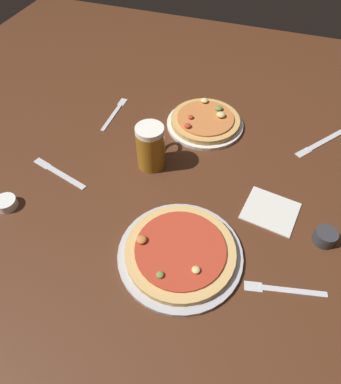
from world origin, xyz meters
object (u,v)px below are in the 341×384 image
pizza_plate_near (180,252)px  napkin_folded (271,210)px  knife_right (59,173)px  fork_spare (283,290)px  beer_mug_dark (151,146)px  pizza_plate_far (205,121)px  ramekin_butter (6,203)px  fork_left (115,113)px  knife_spare (322,142)px  ramekin_sauce (325,237)px

pizza_plate_near → napkin_folded: 0.30m
knife_right → fork_spare: size_ratio=1.08×
pizza_plate_near → beer_mug_dark: (-0.19, 0.29, 0.06)m
napkin_folded → pizza_plate_far: bearing=131.8°
fork_spare → pizza_plate_far: bearing=122.3°
ramekin_butter → fork_left: bearing=77.7°
ramekin_butter → knife_spare: (0.85, 0.58, -0.01)m
pizza_plate_near → knife_spare: (0.32, 0.58, -0.01)m
napkin_folded → fork_left: size_ratio=0.72×
beer_mug_dark → fork_spare: 0.55m
fork_spare → pizza_plate_near: bearing=178.0°
napkin_folded → knife_spare: size_ratio=0.72×
pizza_plate_near → knife_spare: 0.66m
pizza_plate_far → ramekin_butter: 0.71m
pizza_plate_far → ramekin_butter: (-0.45, -0.55, -0.00)m
knife_right → beer_mug_dark: bearing=28.0°
beer_mug_dark → fork_left: bearing=138.6°
ramekin_sauce → fork_spare: 0.20m
napkin_folded → fork_spare: 0.24m
fork_left → ramekin_sauce: bearing=-23.0°
ramekin_butter → fork_spare: bearing=-0.1°
knife_spare → beer_mug_dark: bearing=-151.4°
napkin_folded → knife_right: napkin_folded is taller
ramekin_butter → knife_spare: ramekin_butter is taller
fork_left → napkin_folded: bearing=-23.7°
beer_mug_dark → knife_spare: bearing=28.6°
ramekin_sauce → ramekin_butter: size_ratio=0.96×
ramekin_sauce → knife_spare: (-0.03, 0.41, -0.02)m
pizza_plate_near → fork_left: size_ratio=1.60×
pizza_plate_far → fork_left: (-0.34, -0.04, -0.01)m
pizza_plate_near → pizza_plate_far: 0.54m
pizza_plate_near → ramekin_sauce: pizza_plate_near is taller
beer_mug_dark → napkin_folded: (0.39, -0.07, -0.07)m
ramekin_sauce → pizza_plate_near: bearing=-154.3°
pizza_plate_far → fork_left: pizza_plate_far is taller
pizza_plate_far → knife_right: pizza_plate_far is taller
fork_left → fork_spare: (0.68, -0.50, 0.00)m
pizza_plate_near → ramekin_sauce: 0.39m
pizza_plate_near → knife_spare: bearing=60.5°
pizza_plate_far → ramekin_sauce: 0.57m
ramekin_sauce → ramekin_butter: 0.90m
napkin_folded → knife_spare: (0.12, 0.35, -0.00)m
ramekin_sauce → napkin_folded: bearing=160.2°
ramekin_sauce → napkin_folded: 0.16m
pizza_plate_far → knife_spare: pizza_plate_far is taller
ramekin_butter → napkin_folded: 0.76m
napkin_folded → fork_left: 0.68m
fork_left → pizza_plate_far: bearing=7.3°
fork_left → knife_spare: bearing=6.2°
pizza_plate_far → ramekin_sauce: bearing=-40.6°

